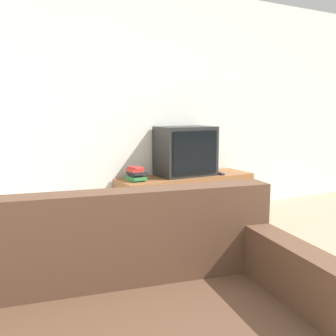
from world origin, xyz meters
name	(u,v)px	position (x,y,z in m)	size (l,w,h in m)	color
wall_back	(108,105)	(0.00, 3.03, 1.30)	(9.00, 0.06, 2.60)	silver
tv_stand	(186,199)	(0.80, 2.74, 0.26)	(1.56, 0.47, 0.52)	brown
television	(186,151)	(0.81, 2.78, 0.80)	(0.63, 0.40, 0.55)	black
book_stack	(136,174)	(0.18, 2.74, 0.59)	(0.18, 0.22, 0.15)	#2D753D
remote_on_stand	(220,173)	(1.19, 2.65, 0.54)	(0.07, 0.20, 0.02)	#2D2D2D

